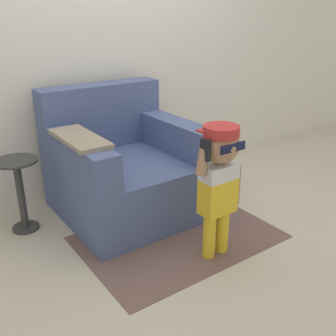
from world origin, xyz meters
name	(u,v)px	position (x,y,z in m)	size (l,w,h in m)	color
ground_plane	(149,208)	(0.00, 0.00, 0.00)	(10.00, 10.00, 0.00)	#BCB29E
wall_back	(101,38)	(0.00, 0.69, 1.30)	(10.00, 0.05, 2.60)	silver
armchair	(124,169)	(-0.15, 0.12, 0.35)	(1.04, 1.04, 0.96)	#475684
person_child	(219,172)	(0.02, -0.79, 0.59)	(0.36, 0.27, 0.89)	gold
side_table	(20,189)	(-0.92, 0.26, 0.33)	(0.30, 0.30, 0.55)	#333333
rug	(178,237)	(-0.06, -0.50, 0.00)	(1.35, 0.94, 0.01)	brown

